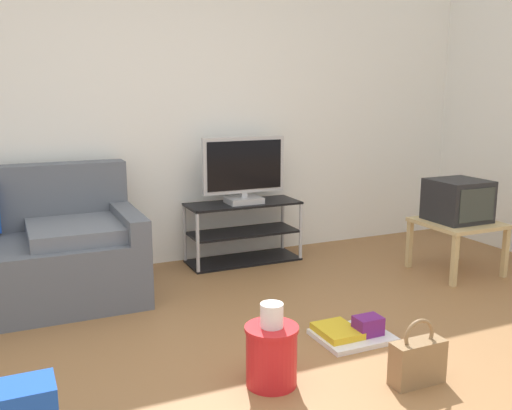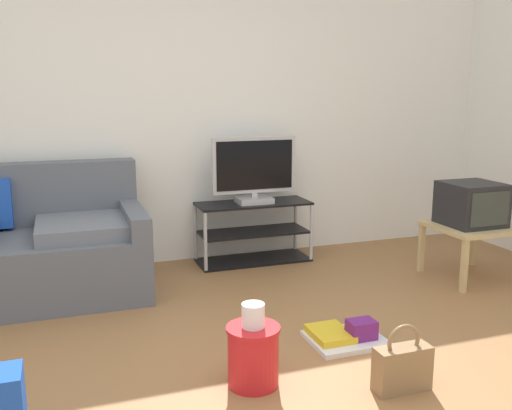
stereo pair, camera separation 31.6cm
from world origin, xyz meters
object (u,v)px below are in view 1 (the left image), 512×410
(tv_stand, at_px, (243,232))
(cleaning_bucket, at_px, (272,351))
(flat_tv, at_px, (244,171))
(side_table, at_px, (457,228))
(floor_tray, at_px, (352,332))
(handbag, at_px, (418,360))
(crt_tv, at_px, (458,200))
(couch, at_px, (7,256))

(tv_stand, relative_size, cleaning_bucket, 2.25)
(flat_tv, relative_size, cleaning_bucket, 1.68)
(flat_tv, height_order, side_table, flat_tv)
(tv_stand, height_order, floor_tray, tv_stand)
(handbag, height_order, floor_tray, handbag)
(crt_tv, bearing_deg, side_table, -90.00)
(crt_tv, bearing_deg, handbag, -138.15)
(tv_stand, bearing_deg, cleaning_bucket, -109.09)
(crt_tv, distance_m, cleaning_bucket, 2.41)
(crt_tv, bearing_deg, floor_tray, -153.34)
(tv_stand, distance_m, floor_tray, 1.72)
(crt_tv, relative_size, floor_tray, 0.97)
(couch, height_order, handbag, couch)
(flat_tv, bearing_deg, side_table, -33.41)
(couch, height_order, tv_stand, couch)
(floor_tray, bearing_deg, crt_tv, 26.66)
(side_table, bearing_deg, crt_tv, 90.00)
(side_table, height_order, handbag, side_table)
(side_table, height_order, floor_tray, side_table)
(tv_stand, bearing_deg, crt_tv, -33.58)
(handbag, bearing_deg, flat_tv, 89.65)
(cleaning_bucket, bearing_deg, handbag, -23.57)
(floor_tray, bearing_deg, couch, 141.64)
(couch, height_order, side_table, couch)
(crt_tv, relative_size, cleaning_bucket, 0.97)
(flat_tv, bearing_deg, crt_tv, -32.96)
(tv_stand, relative_size, floor_tray, 2.23)
(couch, distance_m, side_table, 3.40)
(handbag, bearing_deg, tv_stand, 89.65)
(side_table, relative_size, handbag, 1.67)
(couch, xyz_separation_m, side_table, (3.32, -0.73, 0.03))
(flat_tv, height_order, handbag, flat_tv)
(tv_stand, height_order, cleaning_bucket, tv_stand)
(tv_stand, height_order, flat_tv, flat_tv)
(side_table, relative_size, cleaning_bucket, 1.35)
(side_table, height_order, crt_tv, crt_tv)
(side_table, height_order, cleaning_bucket, cleaning_bucket)
(flat_tv, xyz_separation_m, side_table, (1.46, -0.96, -0.43))
(couch, distance_m, tv_stand, 1.88)
(cleaning_bucket, bearing_deg, floor_tray, 22.82)
(crt_tv, xyz_separation_m, cleaning_bucket, (-2.15, -1.02, -0.41))
(couch, height_order, flat_tv, flat_tv)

